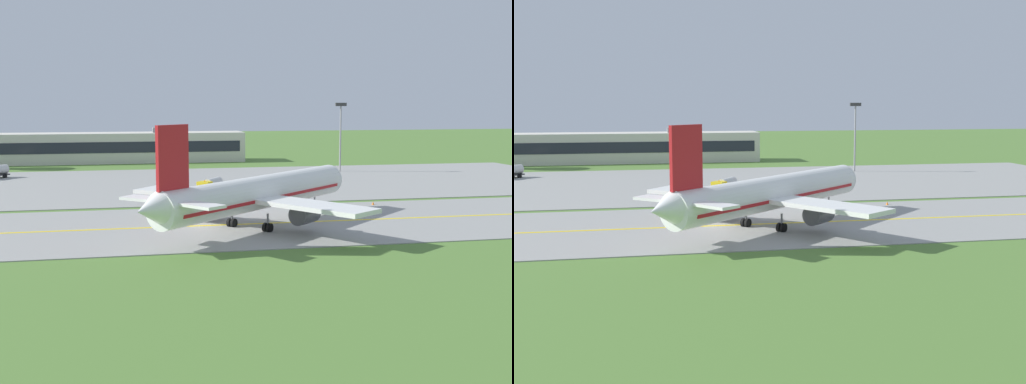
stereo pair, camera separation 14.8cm
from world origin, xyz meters
The scene contains 10 objects.
ground_plane centered at (0.00, 0.00, 0.00)m, with size 500.00×500.00×0.00m, color #517A33.
taxiway_strip centered at (0.00, 0.00, 0.05)m, with size 240.00×28.00×0.10m, color gray.
apron_pad centered at (10.00, 42.00, 0.05)m, with size 140.00×52.00×0.10m, color gray.
taxiway_centreline centered at (0.00, 0.00, 0.11)m, with size 220.00×0.60×0.01m, color yellow.
airplane_lead centered at (6.15, -2.11, 4.13)m, with size 31.92×30.50×12.70m.
service_truck_fuel centered at (4.35, 26.75, 1.53)m, with size 5.01×6.14×2.65m.
terminal_building centered at (-13.73, 88.11, 3.68)m, with size 68.59×10.46×8.52m.
apron_light_mast centered at (36.20, 56.07, 9.33)m, with size 2.40×0.50×14.70m.
traffic_cone_near_edge centered at (26.08, 11.17, 0.30)m, with size 0.44×0.44×0.60m, color orange.
traffic_cone_mid_edge centered at (1.98, 11.42, 0.30)m, with size 0.44×0.44×0.60m, color orange.
Camera 1 is at (-9.22, -77.48, 15.00)m, focal length 45.95 mm.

